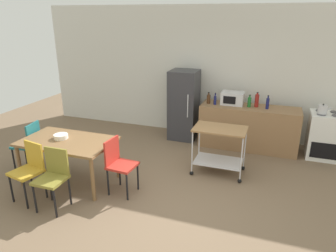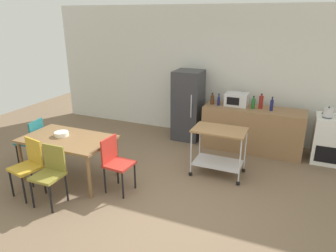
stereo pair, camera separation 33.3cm
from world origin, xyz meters
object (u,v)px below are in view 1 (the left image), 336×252
(chair_red, at_px, (119,162))
(kettle, at_px, (323,109))
(bottle_wine, at_px, (209,99))
(bottle_soy_sauce, at_px, (249,102))
(bottle_sparkling_water, at_px, (268,103))
(chair_olive, at_px, (53,175))
(bottle_hot_sauce, at_px, (257,101))
(dining_table, at_px, (68,145))
(stove_oven, at_px, (324,135))
(chair_mustard, at_px, (29,168))
(refrigerator, at_px, (184,105))
(bottle_sesame_oil, at_px, (215,100))
(chair_teal, at_px, (29,143))
(microwave, at_px, (233,98))
(fruit_bowl, at_px, (61,136))
(kitchen_cart, at_px, (219,143))

(chair_red, relative_size, kettle, 3.71)
(bottle_wine, relative_size, bottle_soy_sauce, 0.94)
(bottle_sparkling_water, bearing_deg, bottle_wine, 179.14)
(chair_olive, height_order, bottle_hot_sauce, bottle_hot_sauce)
(dining_table, xyz_separation_m, stove_oven, (4.12, 2.48, -0.22))
(chair_mustard, bearing_deg, refrigerator, 77.20)
(bottle_sesame_oil, bearing_deg, chair_teal, -142.10)
(stove_oven, xyz_separation_m, bottle_wine, (-2.32, -0.04, 0.55))
(chair_mustard, xyz_separation_m, microwave, (2.52, 3.17, 0.51))
(dining_table, xyz_separation_m, kettle, (4.00, 2.39, 0.33))
(bottle_hot_sauce, bearing_deg, chair_teal, -147.66)
(chair_mustard, height_order, bottle_sparkling_water, bottle_sparkling_water)
(chair_teal, relative_size, chair_olive, 1.00)
(chair_olive, distance_m, refrigerator, 3.42)
(chair_olive, distance_m, bottle_sesame_oil, 3.57)
(chair_teal, bearing_deg, dining_table, 72.73)
(chair_red, relative_size, bottle_sparkling_water, 3.17)
(chair_olive, relative_size, bottle_sparkling_water, 3.17)
(chair_olive, bearing_deg, bottle_sesame_oil, 60.44)
(fruit_bowl, bearing_deg, kitchen_cart, 24.33)
(stove_oven, xyz_separation_m, bottle_sparkling_water, (-1.12, -0.06, 0.56))
(chair_mustard, xyz_separation_m, bottle_hot_sauce, (3.02, 3.14, 0.52))
(stove_oven, height_order, kettle, kettle)
(bottle_sesame_oil, bearing_deg, kettle, -0.35)
(bottle_sesame_oil, relative_size, microwave, 0.55)
(dining_table, relative_size, chair_mustard, 1.69)
(bottle_soy_sauce, bearing_deg, bottle_sesame_oil, -175.83)
(chair_mustard, xyz_separation_m, bottle_soy_sauce, (2.88, 3.09, 0.49))
(bottle_soy_sauce, xyz_separation_m, bottle_hot_sauce, (0.14, 0.06, 0.03))
(bottle_wine, height_order, microwave, microwave)
(refrigerator, bearing_deg, bottle_wine, -11.77)
(bottle_wine, bearing_deg, stove_oven, 0.98)
(chair_teal, relative_size, kettle, 3.71)
(dining_table, height_order, bottle_hot_sauce, bottle_hot_sauce)
(stove_oven, height_order, microwave, microwave)
(kitchen_cart, bearing_deg, chair_mustard, -145.05)
(kettle, bearing_deg, chair_red, -141.77)
(chair_olive, bearing_deg, stove_oven, 38.63)
(refrigerator, xyz_separation_m, bottle_wine, (0.58, -0.12, 0.22))
(stove_oven, distance_m, microwave, 1.92)
(chair_olive, height_order, bottle_sparkling_water, bottle_sparkling_water)
(kitchen_cart, height_order, bottle_wine, bottle_wine)
(bottle_sparkling_water, bearing_deg, chair_red, -130.02)
(fruit_bowl, bearing_deg, bottle_sesame_oil, 48.55)
(bottle_wine, height_order, bottle_soy_sauce, bottle_soy_sauce)
(chair_mustard, bearing_deg, bottle_sesame_oil, 65.90)
(chair_teal, distance_m, kitchen_cart, 3.40)
(chair_red, bearing_deg, microwave, -23.69)
(bottle_wine, bearing_deg, chair_mustard, -123.43)
(fruit_bowl, bearing_deg, kettle, 29.61)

